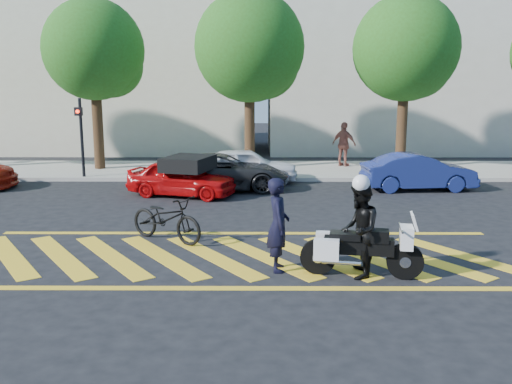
{
  "coord_description": "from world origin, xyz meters",
  "views": [
    {
      "loc": [
        0.4,
        -11.23,
        3.59
      ],
      "look_at": [
        0.33,
        1.94,
        1.05
      ],
      "focal_mm": 38.0,
      "sensor_mm": 36.0,
      "label": 1
    }
  ],
  "objects_px": {
    "officer_bike": "(278,225)",
    "officer_moto": "(359,230)",
    "parked_mid_left": "(222,172)",
    "police_motorcycle": "(359,248)",
    "parked_mid_right": "(246,166)",
    "bicycle": "(166,218)",
    "red_convertible": "(182,178)",
    "parked_right": "(418,172)"
  },
  "relations": [
    {
      "from": "bicycle",
      "to": "police_motorcycle",
      "type": "xyz_separation_m",
      "value": [
        4.12,
        -2.44,
        0.01
      ]
    },
    {
      "from": "police_motorcycle",
      "to": "officer_moto",
      "type": "relative_size",
      "value": 1.27
    },
    {
      "from": "police_motorcycle",
      "to": "red_convertible",
      "type": "distance_m",
      "value": 9.09
    },
    {
      "from": "officer_bike",
      "to": "parked_mid_left",
      "type": "distance_m",
      "value": 8.84
    },
    {
      "from": "officer_bike",
      "to": "officer_moto",
      "type": "distance_m",
      "value": 1.58
    },
    {
      "from": "police_motorcycle",
      "to": "officer_moto",
      "type": "xyz_separation_m",
      "value": [
        -0.02,
        -0.01,
        0.36
      ]
    },
    {
      "from": "officer_moto",
      "to": "officer_bike",
      "type": "bearing_deg",
      "value": -93.14
    },
    {
      "from": "officer_bike",
      "to": "parked_right",
      "type": "xyz_separation_m",
      "value": [
        5.28,
        8.67,
        -0.28
      ]
    },
    {
      "from": "parked_mid_left",
      "to": "parked_mid_right",
      "type": "distance_m",
      "value": 1.61
    },
    {
      "from": "red_convertible",
      "to": "parked_right",
      "type": "relative_size",
      "value": 0.92
    },
    {
      "from": "police_motorcycle",
      "to": "officer_moto",
      "type": "height_order",
      "value": "officer_moto"
    },
    {
      "from": "red_convertible",
      "to": "parked_mid_right",
      "type": "distance_m",
      "value": 3.29
    },
    {
      "from": "police_motorcycle",
      "to": "red_convertible",
      "type": "bearing_deg",
      "value": 129.91
    },
    {
      "from": "red_convertible",
      "to": "parked_right",
      "type": "bearing_deg",
      "value": -65.8
    },
    {
      "from": "officer_bike",
      "to": "parked_mid_left",
      "type": "height_order",
      "value": "officer_bike"
    },
    {
      "from": "police_motorcycle",
      "to": "parked_mid_left",
      "type": "height_order",
      "value": "parked_mid_left"
    },
    {
      "from": "parked_mid_left",
      "to": "bicycle",
      "type": "bearing_deg",
      "value": 167.82
    },
    {
      "from": "bicycle",
      "to": "parked_mid_left",
      "type": "height_order",
      "value": "parked_mid_left"
    },
    {
      "from": "officer_bike",
      "to": "police_motorcycle",
      "type": "relative_size",
      "value": 0.8
    },
    {
      "from": "bicycle",
      "to": "red_convertible",
      "type": "bearing_deg",
      "value": 37.33
    },
    {
      "from": "police_motorcycle",
      "to": "parked_mid_right",
      "type": "bearing_deg",
      "value": 113.19
    },
    {
      "from": "bicycle",
      "to": "parked_right",
      "type": "xyz_separation_m",
      "value": [
        7.86,
        6.58,
        0.1
      ]
    },
    {
      "from": "officer_bike",
      "to": "bicycle",
      "type": "distance_m",
      "value": 3.34
    },
    {
      "from": "officer_moto",
      "to": "parked_mid_right",
      "type": "relative_size",
      "value": 0.47
    },
    {
      "from": "parked_mid_left",
      "to": "parked_right",
      "type": "relative_size",
      "value": 1.18
    },
    {
      "from": "officer_moto",
      "to": "parked_mid_right",
      "type": "height_order",
      "value": "officer_moto"
    },
    {
      "from": "bicycle",
      "to": "police_motorcycle",
      "type": "relative_size",
      "value": 0.9
    },
    {
      "from": "bicycle",
      "to": "parked_right",
      "type": "relative_size",
      "value": 0.53
    },
    {
      "from": "officer_moto",
      "to": "parked_mid_right",
      "type": "xyz_separation_m",
      "value": [
        -2.42,
        10.43,
        -0.25
      ]
    },
    {
      "from": "officer_moto",
      "to": "parked_right",
      "type": "relative_size",
      "value": 0.47
    },
    {
      "from": "police_motorcycle",
      "to": "parked_right",
      "type": "distance_m",
      "value": 9.77
    },
    {
      "from": "police_motorcycle",
      "to": "parked_mid_left",
      "type": "xyz_separation_m",
      "value": [
        -3.23,
        9.03,
        0.09
      ]
    },
    {
      "from": "red_convertible",
      "to": "parked_mid_left",
      "type": "relative_size",
      "value": 0.78
    },
    {
      "from": "officer_bike",
      "to": "officer_moto",
      "type": "height_order",
      "value": "officer_bike"
    },
    {
      "from": "parked_mid_left",
      "to": "officer_bike",
      "type": "bearing_deg",
      "value": -173.49
    },
    {
      "from": "bicycle",
      "to": "officer_moto",
      "type": "xyz_separation_m",
      "value": [
        4.11,
        -2.45,
        0.37
      ]
    },
    {
      "from": "police_motorcycle",
      "to": "parked_mid_right",
      "type": "distance_m",
      "value": 10.71
    },
    {
      "from": "officer_bike",
      "to": "parked_right",
      "type": "distance_m",
      "value": 10.16
    },
    {
      "from": "police_motorcycle",
      "to": "bicycle",
      "type": "bearing_deg",
      "value": 159.41
    },
    {
      "from": "parked_right",
      "to": "parked_mid_left",
      "type": "bearing_deg",
      "value": 85.76
    },
    {
      "from": "officer_moto",
      "to": "bicycle",
      "type": "bearing_deg",
      "value": -110.75
    },
    {
      "from": "parked_mid_right",
      "to": "parked_right",
      "type": "bearing_deg",
      "value": -107.94
    }
  ]
}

